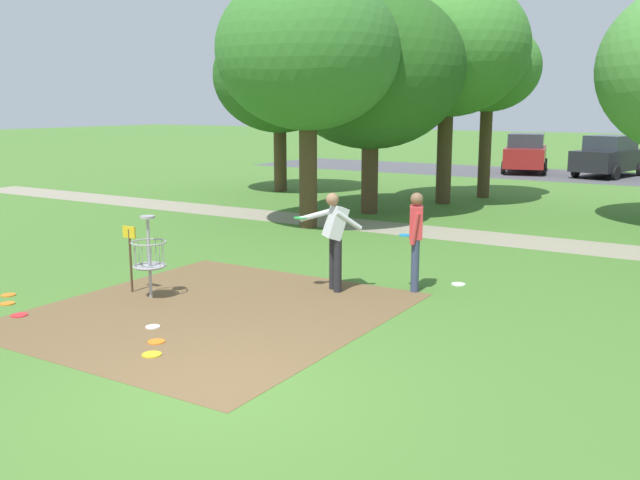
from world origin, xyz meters
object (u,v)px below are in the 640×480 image
frisbee_mid_grass (458,284)px  frisbee_far_left (8,295)px  frisbee_scattered_b (8,303)px  tree_mid_left (448,48)px  parked_car_center_left (610,156)px  player_foreground_watching (416,236)px  frisbee_by_tee (153,327)px  tree_far_center (489,68)px  tree_near_left (279,76)px  frisbee_near_basket (152,355)px  tree_mid_right (308,52)px  frisbee_far_right (19,315)px  parked_car_leftmost (526,153)px  frisbee_scattered_a (156,342)px  player_throwing (334,235)px  tree_mid_center (371,69)px  disc_golf_basket (147,253)px

frisbee_mid_grass → frisbee_far_left: size_ratio=1.05×
frisbee_scattered_b → tree_mid_left: bearing=84.1°
tree_mid_left → parked_car_center_left: size_ratio=1.58×
player_foreground_watching → frisbee_by_tee: bearing=-121.2°
parked_car_center_left → frisbee_by_tee: bearing=-93.6°
tree_far_center → frisbee_mid_grass: bearing=-73.2°
tree_near_left → tree_mid_left: size_ratio=0.88×
frisbee_scattered_b → tree_near_left: size_ratio=0.04×
frisbee_near_basket → frisbee_by_tee: same height
tree_mid_right → frisbee_far_right: bearing=-86.9°
parked_car_leftmost → frisbee_near_basket: bearing=-84.0°
frisbee_far_right → frisbee_scattered_a: 2.68m
tree_mid_right → tree_near_left: bearing=130.2°
player_throwing → frisbee_far_left: player_throwing is taller
frisbee_scattered_b → tree_mid_left: size_ratio=0.03×
player_foreground_watching → frisbee_by_tee: player_foreground_watching is taller
player_throwing → tree_far_center: tree_far_center is taller
parked_car_center_left → tree_mid_right: bearing=-103.3°
frisbee_near_basket → tree_near_left: bearing=119.4°
player_throwing → tree_mid_right: tree_mid_right is taller
frisbee_by_tee → frisbee_scattered_b: bearing=-173.0°
frisbee_by_tee → frisbee_scattered_a: same height
tree_near_left → tree_mid_center: tree_mid_center is taller
frisbee_scattered_a → frisbee_scattered_b: (-3.40, 0.09, 0.00)m
frisbee_mid_grass → parked_car_center_left: 21.95m
player_throwing → frisbee_mid_grass: size_ratio=6.87×
frisbee_far_left → parked_car_center_left: size_ratio=0.05×
player_foreground_watching → tree_mid_left: bearing=109.4°
frisbee_near_basket → frisbee_scattered_b: (-3.71, 0.49, 0.00)m
player_throwing → tree_mid_right: (-3.84, 5.15, 3.49)m
tree_near_left → parked_car_center_left: 15.77m
player_foreground_watching → frisbee_far_right: player_foreground_watching is taller
disc_golf_basket → frisbee_near_basket: disc_golf_basket is taller
parked_car_center_left → frisbee_scattered_a: bearing=-92.5°
frisbee_scattered_a → tree_far_center: (-1.24, 17.07, 4.37)m
player_throwing → frisbee_far_right: 5.17m
parked_car_leftmost → frisbee_mid_grass: bearing=-77.2°
tree_near_left → parked_car_center_left: bearing=52.2°
frisbee_by_tee → frisbee_mid_grass: size_ratio=0.84×
tree_mid_right → parked_car_leftmost: bearing=88.3°
player_foreground_watching → frisbee_near_basket: bearing=-108.0°
disc_golf_basket → tree_mid_right: (-1.41, 7.16, 3.73)m
frisbee_by_tee → tree_far_center: size_ratio=0.04×
frisbee_scattered_a → frisbee_near_basket: bearing=-52.0°
frisbee_near_basket → tree_mid_left: tree_mid_left is taller
frisbee_near_basket → tree_mid_left: 16.25m
frisbee_by_tee → frisbee_scattered_a: (0.51, -0.45, 0.00)m
player_foreground_watching → tree_mid_center: size_ratio=0.26×
frisbee_far_left → parked_car_leftmost: 26.75m
disc_golf_basket → player_throwing: 3.16m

